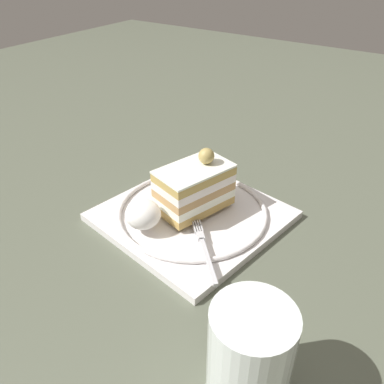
{
  "coord_description": "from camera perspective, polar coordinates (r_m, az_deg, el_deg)",
  "views": [
    {
      "loc": [
        0.26,
        -0.38,
        0.36
      ],
      "look_at": [
        -0.01,
        0.01,
        0.05
      ],
      "focal_mm": 36.83,
      "sensor_mm": 36.0,
      "label": 1
    }
  ],
  "objects": [
    {
      "name": "cake_slice",
      "position": [
        0.57,
        0.36,
        0.74
      ],
      "size": [
        0.09,
        0.12,
        0.09
      ],
      "color": "tan",
      "rests_on": "dessert_plate"
    },
    {
      "name": "whipped_cream_dollop",
      "position": [
        0.55,
        -7.11,
        -3.19
      ],
      "size": [
        0.05,
        0.05,
        0.04
      ],
      "primitive_type": "ellipsoid",
      "color": "white",
      "rests_on": "dessert_plate"
    },
    {
      "name": "drink_glass_near",
      "position": [
        0.38,
        8.25,
        -22.94
      ],
      "size": [
        0.08,
        0.08,
        0.11
      ],
      "color": "white",
      "rests_on": "ground_plane"
    },
    {
      "name": "ground_plane",
      "position": [
        0.59,
        0.57,
        -4.78
      ],
      "size": [
        2.4,
        2.4,
        0.0
      ],
      "primitive_type": "plane",
      "color": "#535848"
    },
    {
      "name": "fork",
      "position": [
        0.52,
        1.77,
        -8.1
      ],
      "size": [
        0.09,
        0.09,
        0.0
      ],
      "color": "silver",
      "rests_on": "dessert_plate"
    },
    {
      "name": "dessert_plate",
      "position": [
        0.59,
        0.0,
        -3.19
      ],
      "size": [
        0.27,
        0.27,
        0.02
      ],
      "color": "white",
      "rests_on": "ground_plane"
    }
  ]
}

